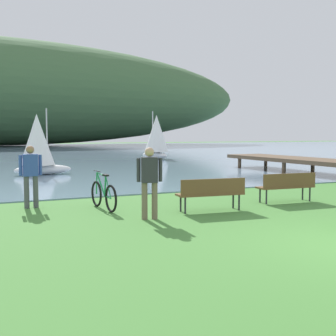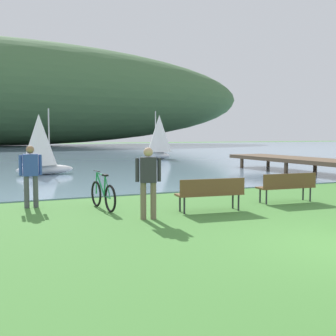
# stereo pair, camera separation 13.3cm
# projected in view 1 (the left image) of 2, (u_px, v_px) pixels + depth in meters

# --- Properties ---
(bay_water) EXTENTS (180.00, 80.00, 0.04)m
(bay_water) POSITION_uv_depth(u_px,v_px,m) (34.00, 151.00, 50.90)
(bay_water) COLOR #7A99B2
(bay_water) RESTS_ON ground
(park_bench_near_camera) EXTENTS (1.83, 0.61, 0.88)m
(park_bench_near_camera) POSITION_uv_depth(u_px,v_px,m) (287.00, 185.00, 12.47)
(park_bench_near_camera) COLOR brown
(park_bench_near_camera) RESTS_ON ground
(park_bench_further_along) EXTENTS (1.84, 0.66, 0.88)m
(park_bench_further_along) POSITION_uv_depth(u_px,v_px,m) (211.00, 192.00, 10.98)
(park_bench_further_along) COLOR brown
(park_bench_further_along) RESTS_ON ground
(bicycle_leaning_near_bench) EXTENTS (0.24, 1.77, 1.01)m
(bicycle_leaning_near_bench) POSITION_uv_depth(u_px,v_px,m) (103.00, 195.00, 11.30)
(bicycle_leaning_near_bench) COLOR black
(bicycle_leaning_near_bench) RESTS_ON ground
(person_at_shoreline) EXTENTS (0.61, 0.23, 1.71)m
(person_at_shoreline) POSITION_uv_depth(u_px,v_px,m) (31.00, 172.00, 11.48)
(person_at_shoreline) COLOR #4C4C51
(person_at_shoreline) RESTS_ON ground
(person_on_the_grass) EXTENTS (0.59, 0.32, 1.71)m
(person_on_the_grass) POSITION_uv_depth(u_px,v_px,m) (150.00, 178.00, 9.92)
(person_on_the_grass) COLOR #72604C
(person_on_the_grass) RESTS_ON ground
(sailboat_mid_bay) EXTENTS (2.83, 1.77, 3.27)m
(sailboat_mid_bay) POSITION_uv_depth(u_px,v_px,m) (38.00, 144.00, 20.60)
(sailboat_mid_bay) COLOR white
(sailboat_mid_bay) RESTS_ON bay_water
(sailboat_toward_hillside) EXTENTS (2.31, 3.44, 3.91)m
(sailboat_toward_hillside) POSITION_uv_depth(u_px,v_px,m) (156.00, 136.00, 34.28)
(sailboat_toward_hillside) COLOR white
(sailboat_toward_hillside) RESTS_ON bay_water
(pier_dock) EXTENTS (2.40, 10.00, 0.80)m
(pier_dock) POSITION_uv_depth(u_px,v_px,m) (299.00, 160.00, 21.87)
(pier_dock) COLOR brown
(pier_dock) RESTS_ON ground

